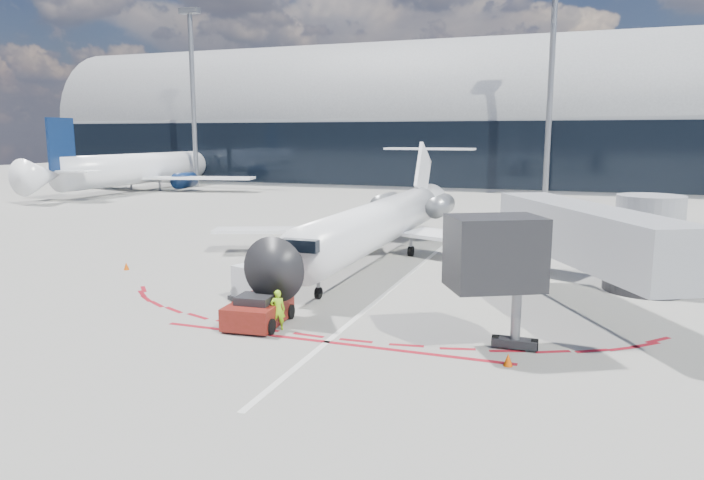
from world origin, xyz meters
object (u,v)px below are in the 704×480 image
(ramp_worker, at_px, (278,310))
(uld_container, at_px, (252,283))
(regional_jet, at_px, (383,221))
(pushback_tug, at_px, (258,311))

(ramp_worker, relative_size, uld_container, 0.73)
(regional_jet, relative_size, pushback_tug, 5.60)
(pushback_tug, xyz_separation_m, uld_container, (-2.02, 3.24, 0.27))
(ramp_worker, bearing_deg, uld_container, -73.75)
(uld_container, bearing_deg, ramp_worker, -28.60)
(pushback_tug, relative_size, ramp_worker, 3.12)
(regional_jet, height_order, ramp_worker, regional_jet)
(pushback_tug, distance_m, uld_container, 3.83)
(regional_jet, distance_m, ramp_worker, 15.52)
(ramp_worker, distance_m, uld_container, 4.70)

